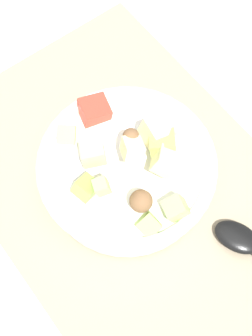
# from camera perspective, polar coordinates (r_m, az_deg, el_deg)

# --- Properties ---
(ground_plane) EXTENTS (2.40, 2.40, 0.00)m
(ground_plane) POSITION_cam_1_polar(r_m,az_deg,el_deg) (0.64, 0.87, -2.58)
(ground_plane) COLOR silver
(placemat) EXTENTS (0.51, 0.34, 0.01)m
(placemat) POSITION_cam_1_polar(r_m,az_deg,el_deg) (0.64, 0.87, -2.48)
(placemat) COLOR gray
(placemat) RESTS_ON ground_plane
(salad_bowl) EXTENTS (0.21, 0.21, 0.10)m
(salad_bowl) POSITION_cam_1_polar(r_m,az_deg,el_deg) (0.61, 0.03, -0.22)
(salad_bowl) COLOR white
(salad_bowl) RESTS_ON placemat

